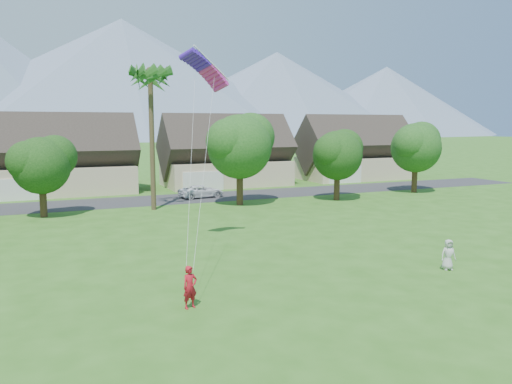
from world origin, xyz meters
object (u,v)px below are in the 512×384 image
kite_flyer (190,287)px  watcher (448,255)px  parafoil_kite (205,67)px  parked_car (201,191)px

kite_flyer → watcher: size_ratio=1.11×
watcher → parafoil_kite: (-10.09, 9.58, 10.05)m
kite_flyer → parked_car: kite_flyer is taller
parked_car → parafoil_kite: 23.48m
watcher → parafoil_kite: bearing=151.9°
parked_car → kite_flyer: bearing=153.0°
parked_car → parafoil_kite: parafoil_kite is taller
kite_flyer → parafoil_kite: size_ratio=0.50×
parked_car → watcher: bearing=178.9°
kite_flyer → parked_car: bearing=56.5°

